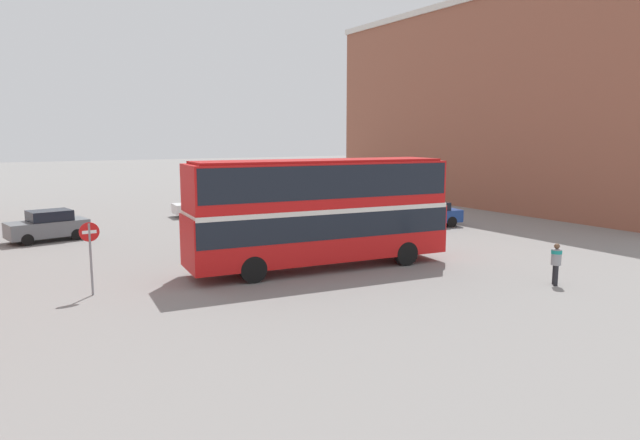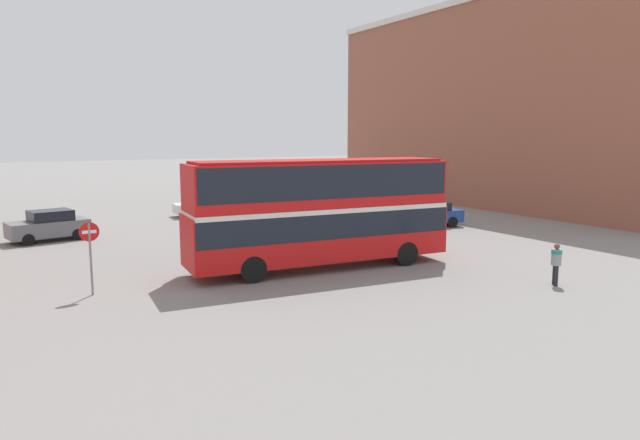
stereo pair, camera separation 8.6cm
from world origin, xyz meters
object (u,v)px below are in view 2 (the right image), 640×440
object	(u,v)px
parked_car_kerb_near	(428,214)
parked_car_kerb_far	(49,226)
double_decker_bus	(320,207)
pedestrian_foreground	(556,260)
parked_car_side_street	(207,206)
no_entry_sign	(90,246)

from	to	relation	value
parked_car_kerb_near	parked_car_kerb_far	world-z (taller)	parked_car_kerb_far
double_decker_bus	pedestrian_foreground	size ratio (longest dim) A/B	7.16
double_decker_bus	parked_car_side_street	distance (m)	18.23
double_decker_bus	parked_car_kerb_far	bearing A→B (deg)	130.76
pedestrian_foreground	parked_car_kerb_far	world-z (taller)	parked_car_kerb_far
parked_car_kerb_near	parked_car_side_street	bearing A→B (deg)	-36.86
parked_car_kerb_far	parked_car_side_street	xyz separation A→B (m)	(10.67, 5.02, -0.10)
pedestrian_foreground	parked_car_kerb_near	distance (m)	14.37
no_entry_sign	pedestrian_foreground	bearing A→B (deg)	-25.99
double_decker_bus	no_entry_sign	world-z (taller)	double_decker_bus
double_decker_bus	no_entry_sign	xyz separation A→B (m)	(-9.08, 0.52, -0.87)
double_decker_bus	parked_car_kerb_near	bearing A→B (deg)	34.24
parked_car_side_street	no_entry_sign	distance (m)	20.46
pedestrian_foreground	parked_car_kerb_near	size ratio (longest dim) A/B	0.36
double_decker_bus	parked_car_kerb_far	xyz separation A→B (m)	(-9.30, 13.06, -1.84)
parked_car_kerb_far	double_decker_bus	bearing A→B (deg)	115.04
parked_car_side_street	no_entry_sign	size ratio (longest dim) A/B	1.76
double_decker_bus	parked_car_kerb_near	world-z (taller)	double_decker_bus
pedestrian_foreground	parked_car_side_street	world-z (taller)	pedestrian_foreground
pedestrian_foreground	no_entry_sign	distance (m)	17.05
double_decker_bus	pedestrian_foreground	world-z (taller)	double_decker_bus
no_entry_sign	parked_car_kerb_far	bearing A→B (deg)	91.01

